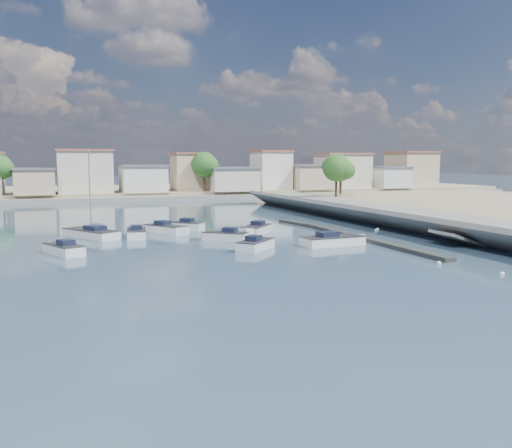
% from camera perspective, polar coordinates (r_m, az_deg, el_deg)
% --- Properties ---
extents(ground, '(400.00, 400.00, 0.00)m').
position_cam_1_polar(ground, '(81.17, -4.53, 0.95)').
color(ground, '#2C4658').
rests_on(ground, ground).
extents(seawall_walkway, '(5.00, 90.00, 1.80)m').
position_cam_1_polar(seawall_walkway, '(65.00, 18.06, 0.08)').
color(seawall_walkway, slate).
rests_on(seawall_walkway, ground).
extents(breakwater, '(2.00, 31.02, 0.35)m').
position_cam_1_polar(breakwater, '(58.44, 9.21, -1.08)').
color(breakwater, black).
rests_on(breakwater, ground).
extents(far_shore_land, '(160.00, 40.00, 1.40)m').
position_cam_1_polar(far_shore_land, '(131.86, -10.53, 3.27)').
color(far_shore_land, gray).
rests_on(far_shore_land, ground).
extents(far_shore_quay, '(160.00, 2.50, 0.80)m').
position_cam_1_polar(far_shore_quay, '(111.24, -8.77, 2.58)').
color(far_shore_quay, slate).
rests_on(far_shore_quay, ground).
extents(far_town, '(113.01, 12.80, 8.35)m').
position_cam_1_polar(far_town, '(119.27, -4.28, 5.07)').
color(far_town, beige).
rests_on(far_town, far_shore_land).
extents(shore_trees, '(74.56, 38.32, 7.92)m').
position_cam_1_polar(shore_trees, '(110.13, -4.24, 5.63)').
color(shore_trees, '#38281E').
rests_on(shore_trees, ground).
extents(motorboat_a, '(3.36, 4.92, 1.48)m').
position_cam_1_polar(motorboat_a, '(49.61, -18.78, -2.43)').
color(motorboat_a, silver).
rests_on(motorboat_a, ground).
extents(motorboat_b, '(4.35, 4.41, 1.48)m').
position_cam_1_polar(motorboat_b, '(49.59, 0.09, -2.09)').
color(motorboat_b, silver).
rests_on(motorboat_b, ground).
extents(motorboat_c, '(4.37, 3.92, 1.48)m').
position_cam_1_polar(motorboat_c, '(55.00, -3.27, -1.26)').
color(motorboat_c, silver).
rests_on(motorboat_c, ground).
extents(motorboat_d, '(4.55, 4.85, 1.48)m').
position_cam_1_polar(motorboat_d, '(60.06, -0.06, -0.60)').
color(motorboat_d, silver).
rests_on(motorboat_d, ground).
extents(motorboat_e, '(2.41, 5.15, 1.48)m').
position_cam_1_polar(motorboat_e, '(58.61, -11.87, -0.91)').
color(motorboat_e, silver).
rests_on(motorboat_e, ground).
extents(motorboat_f, '(4.67, 4.24, 1.48)m').
position_cam_1_polar(motorboat_f, '(64.35, -7.47, -0.18)').
color(motorboat_f, silver).
rests_on(motorboat_f, ground).
extents(motorboat_g, '(4.34, 5.31, 1.48)m').
position_cam_1_polar(motorboat_g, '(61.16, -8.82, -0.55)').
color(motorboat_g, silver).
rests_on(motorboat_g, ground).
extents(motorboat_h, '(6.55, 2.86, 1.48)m').
position_cam_1_polar(motorboat_h, '(52.48, 7.96, -1.68)').
color(motorboat_h, silver).
rests_on(motorboat_h, ground).
extents(sailboat, '(5.42, 7.07, 9.00)m').
position_cam_1_polar(sailboat, '(59.40, -16.33, -0.91)').
color(sailboat, silver).
rests_on(sailboat, ground).
extents(mooring_buoys, '(13.12, 32.99, 0.34)m').
position_cam_1_polar(mooring_buoys, '(57.32, 9.51, -1.36)').
color(mooring_buoys, white).
rests_on(mooring_buoys, ground).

